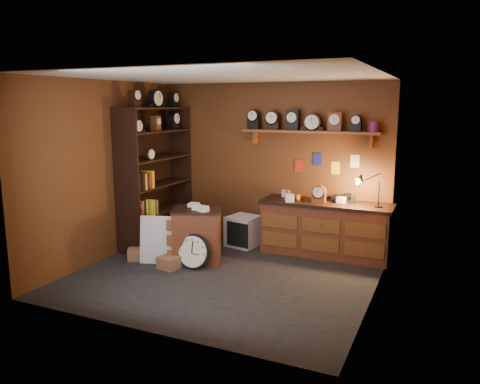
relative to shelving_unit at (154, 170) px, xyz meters
name	(u,v)px	position (x,y,z in m)	size (l,w,h in m)	color
floor	(224,275)	(1.79, -0.98, -1.25)	(4.00, 4.00, 0.00)	black
room_shell	(230,152)	(1.84, -0.87, 0.47)	(4.02, 3.62, 2.71)	brown
shelving_unit	(154,170)	(0.00, 0.00, 0.00)	(0.47, 1.60, 2.58)	black
workbench	(326,226)	(2.84, 0.49, -0.78)	(2.03, 0.66, 1.36)	brown
low_cabinet	(197,233)	(1.15, -0.60, -0.81)	(0.89, 0.83, 0.90)	brown
big_round_clock	(194,252)	(1.27, -0.91, -1.00)	(0.52, 0.17, 0.52)	black
white_panel	(159,262)	(0.65, -0.89, -1.25)	(0.55, 0.02, 0.73)	silver
mini_fridge	(243,231)	(1.47, 0.41, -1.00)	(0.57, 0.59, 0.50)	silver
floor_box_a	(169,263)	(0.94, -1.06, -1.17)	(0.29, 0.24, 0.18)	#946340
floor_box_b	(203,254)	(1.17, -0.45, -1.19)	(0.21, 0.25, 0.12)	white
floor_box_c	(136,254)	(0.28, -0.94, -1.16)	(0.24, 0.20, 0.18)	#946340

